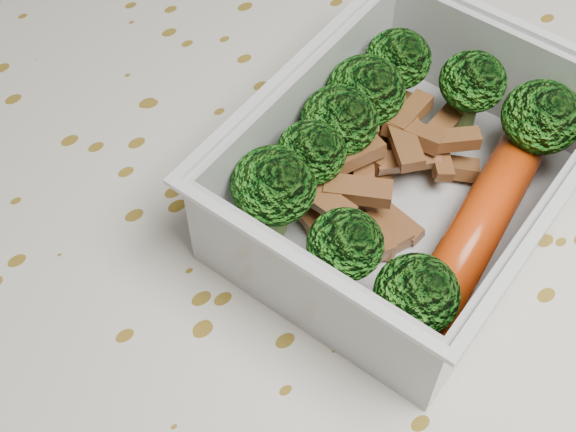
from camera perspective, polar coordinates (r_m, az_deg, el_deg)
dining_table at (r=0.45m, az=0.70°, el=-9.18°), size 1.40×0.90×0.75m
tablecloth at (r=0.41m, az=0.77°, el=-6.06°), size 1.46×0.96×0.19m
lunch_container at (r=0.38m, az=8.46°, el=2.33°), size 0.21×0.18×0.06m
broccoli_florets at (r=0.37m, az=7.00°, el=4.96°), size 0.16×0.14×0.05m
meat_pile at (r=0.39m, az=6.62°, el=3.56°), size 0.10×0.07×0.03m
sausage at (r=0.38m, az=13.60°, el=-0.31°), size 0.14×0.07×0.02m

